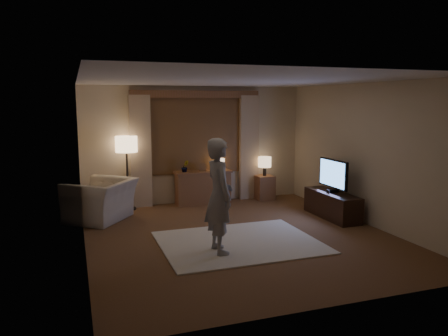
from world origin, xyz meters
name	(u,v)px	position (x,y,z in m)	size (l,w,h in m)	color
room	(230,155)	(0.00, 0.50, 1.33)	(5.04, 5.54, 2.64)	brown
rug	(239,242)	(-0.15, -0.34, 0.01)	(2.50, 2.00, 0.02)	beige
sideboard	(203,188)	(0.08, 2.50, 0.35)	(1.20, 0.40, 0.70)	brown
picture_frame	(203,168)	(0.08, 2.50, 0.80)	(0.16, 0.02, 0.20)	brown
plant	(185,167)	(-0.32, 2.50, 0.85)	(0.17, 0.13, 0.30)	#999999
table_lamp_sideboard	(220,163)	(0.48, 2.50, 0.90)	(0.22, 0.22, 0.30)	black
floor_lamp	(126,148)	(-1.56, 2.50, 1.30)	(0.45, 0.45, 1.55)	black
armchair	(101,200)	(-2.15, 1.81, 0.39)	(1.19, 1.04, 0.78)	#C0B69E
side_table	(264,187)	(1.56, 2.45, 0.28)	(0.40, 0.40, 0.56)	brown
table_lamp_side	(265,162)	(1.56, 2.45, 0.87)	(0.30, 0.30, 0.44)	black
tv_stand	(332,205)	(2.15, 0.53, 0.25)	(0.45, 1.40, 0.50)	black
tv	(333,174)	(2.15, 0.53, 0.86)	(0.22, 0.90, 0.65)	black
person	(219,196)	(-0.59, -0.67, 0.88)	(0.63, 0.41, 1.72)	#A19C95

